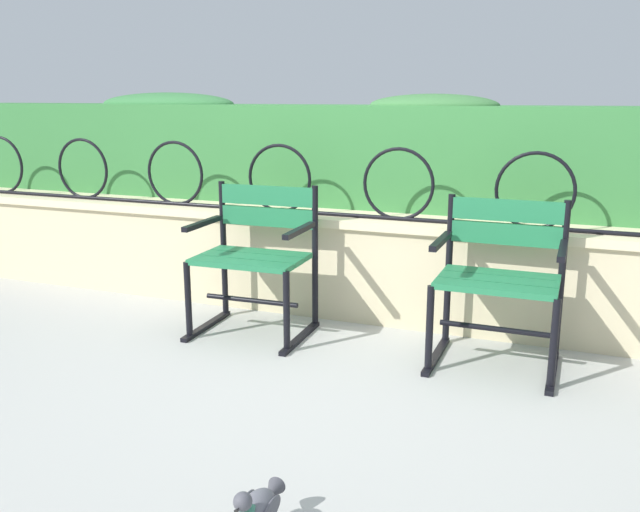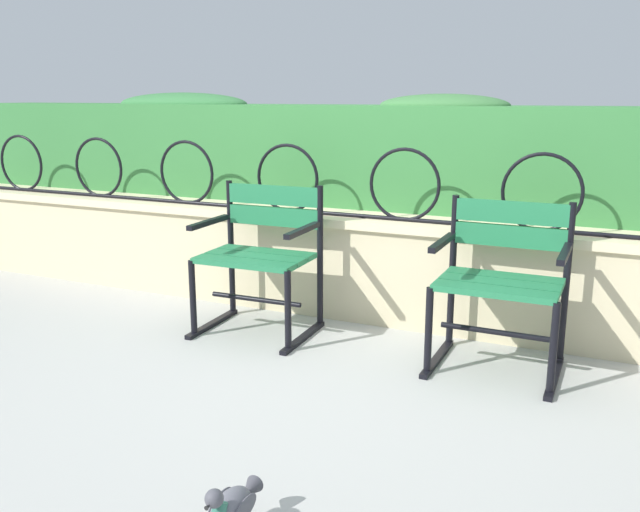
{
  "view_description": "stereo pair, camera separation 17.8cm",
  "coord_description": "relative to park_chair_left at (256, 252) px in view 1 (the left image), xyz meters",
  "views": [
    {
      "loc": [
        1.17,
        -2.85,
        1.32
      ],
      "look_at": [
        0.0,
        0.14,
        0.55
      ],
      "focal_mm": 37.56,
      "sensor_mm": 36.0,
      "label": 1
    },
    {
      "loc": [
        1.34,
        -2.78,
        1.32
      ],
      "look_at": [
        0.0,
        0.14,
        0.55
      ],
      "focal_mm": 37.56,
      "sensor_mm": 36.0,
      "label": 2
    }
  ],
  "objects": [
    {
      "name": "park_chair_left",
      "position": [
        0.0,
        0.0,
        0.0
      ],
      "size": [
        0.64,
        0.54,
        0.83
      ],
      "color": "#237547",
      "rests_on": "ground"
    },
    {
      "name": "ground_plane",
      "position": [
        0.51,
        -0.44,
        -0.46
      ],
      "size": [
        60.0,
        60.0,
        0.0
      ],
      "primitive_type": "plane",
      "color": "#ADADA8"
    },
    {
      "name": "park_chair_right",
      "position": [
        1.34,
        0.02,
        -0.0
      ],
      "size": [
        0.61,
        0.52,
        0.82
      ],
      "color": "#237547",
      "rests_on": "ground"
    },
    {
      "name": "pigeon_near_chairs",
      "position": [
        0.85,
        -1.7,
        -0.35
      ],
      "size": [
        0.11,
        0.29,
        0.22
      ],
      "color": "#5B5B66",
      "rests_on": "ground"
    },
    {
      "name": "stone_wall",
      "position": [
        0.51,
        0.49,
        -0.15
      ],
      "size": [
        7.03,
        0.41,
        0.62
      ],
      "color": "beige",
      "rests_on": "ground"
    },
    {
      "name": "iron_arch_fence",
      "position": [
        0.35,
        0.41,
        0.35
      ],
      "size": [
        6.5,
        0.02,
        0.42
      ],
      "color": "black",
      "rests_on": "stone_wall"
    },
    {
      "name": "hedge_row",
      "position": [
        0.53,
        0.92,
        0.51
      ],
      "size": [
        6.89,
        0.52,
        0.73
      ],
      "color": "#387A3D",
      "rests_on": "stone_wall"
    }
  ]
}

